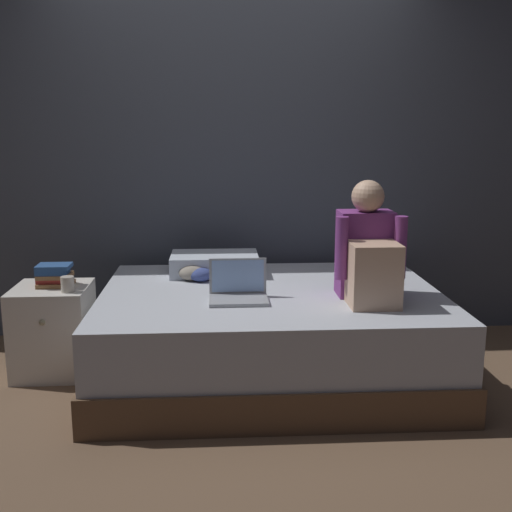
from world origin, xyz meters
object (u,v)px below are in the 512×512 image
(bed, at_px, (270,334))
(mug, at_px, (68,284))
(nightstand, at_px, (53,330))
(laptop, at_px, (238,290))
(pillow, at_px, (215,264))
(book_stack, at_px, (54,276))
(clothes_pile, at_px, (196,272))
(person_sitting, at_px, (368,255))

(bed, height_order, mug, mug)
(nightstand, distance_m, laptop, 1.20)
(pillow, bearing_deg, nightstand, -162.62)
(pillow, distance_m, mug, 0.94)
(pillow, bearing_deg, mug, -153.27)
(mug, bearing_deg, book_stack, 127.83)
(bed, relative_size, book_stack, 9.85)
(laptop, height_order, clothes_pile, laptop)
(laptop, bearing_deg, bed, 42.99)
(mug, bearing_deg, bed, -1.25)
(pillow, bearing_deg, bed, -54.01)
(person_sitting, xyz_separation_m, book_stack, (-1.80, 0.37, -0.18))
(laptop, bearing_deg, book_stack, 162.36)
(nightstand, height_order, laptop, laptop)
(person_sitting, xyz_separation_m, laptop, (-0.71, 0.03, -0.20))
(nightstand, distance_m, pillow, 1.07)
(laptop, height_order, mug, laptop)
(nightstand, height_order, person_sitting, person_sitting)
(person_sitting, relative_size, clothes_pile, 3.06)
(bed, distance_m, mug, 1.21)
(bed, relative_size, nightstand, 3.74)
(nightstand, height_order, mug, mug)
(book_stack, bearing_deg, pillow, 16.77)
(person_sitting, height_order, pillow, person_sitting)
(book_stack, height_order, clothes_pile, book_stack)
(book_stack, xyz_separation_m, clothes_pile, (0.84, 0.13, -0.02))
(bed, height_order, laptop, laptop)
(person_sitting, bearing_deg, bed, 158.12)
(nightstand, bearing_deg, bed, -6.38)
(person_sitting, xyz_separation_m, pillow, (-0.85, 0.66, -0.19))
(nightstand, bearing_deg, book_stack, 38.81)
(person_sitting, bearing_deg, clothes_pile, 152.49)
(pillow, relative_size, mug, 6.22)
(laptop, relative_size, mug, 3.56)
(person_sitting, bearing_deg, mug, 172.11)
(nightstand, bearing_deg, laptop, -16.43)
(laptop, relative_size, clothes_pile, 1.49)
(bed, distance_m, person_sitting, 0.76)
(person_sitting, distance_m, laptop, 0.74)
(pillow, bearing_deg, clothes_pile, -125.97)
(mug, bearing_deg, pillow, 26.73)
(clothes_pile, bearing_deg, nightstand, -170.31)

